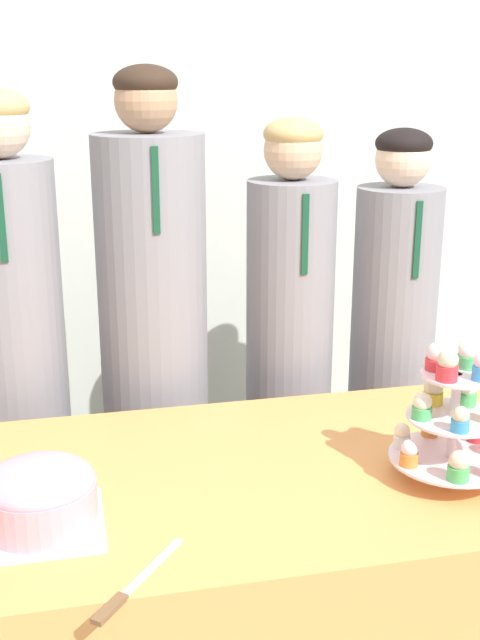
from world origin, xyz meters
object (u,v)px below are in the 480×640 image
at_px(round_cake, 40,495).
at_px(student_1, 155,368).
at_px(student_2, 289,374).
at_px(student_3, 390,371).
at_px(cupcake_stand, 455,415).
at_px(student_0, 20,384).
at_px(cake_knife, 126,593).

xyz_separation_m(round_cake, student_1, (0.31, 0.76, -0.05)).
height_order(student_2, student_3, student_2).
xyz_separation_m(cupcake_stand, student_1, (-0.55, 0.75, -0.12)).
relative_size(student_0, student_3, 1.08).
height_order(round_cake, student_2, student_2).
bearing_deg(cupcake_stand, student_3, 76.31).
xyz_separation_m(student_1, student_3, (0.73, -0.00, -0.07)).
relative_size(cupcake_stand, student_1, 0.19).
bearing_deg(student_0, student_2, -0.00).
bearing_deg(round_cake, cupcake_stand, 0.82).
bearing_deg(student_3, student_2, 180.00).
xyz_separation_m(cake_knife, student_3, (0.90, 1.01, -0.05)).
xyz_separation_m(cake_knife, student_2, (0.57, 1.01, -0.03)).
distance_m(cake_knife, student_1, 1.02).
bearing_deg(student_3, cake_knife, -131.92).
bearing_deg(round_cake, student_3, 36.17).
distance_m(round_cake, cupcake_stand, 0.86).
relative_size(round_cake, student_3, 0.17).
height_order(cake_knife, student_2, student_2).
distance_m(cake_knife, student_2, 1.16).
height_order(cake_knife, cupcake_stand, cupcake_stand).
distance_m(cake_knife, cupcake_stand, 0.78).
relative_size(cake_knife, student_2, 0.15).
bearing_deg(cupcake_stand, cake_knife, -160.49).
height_order(student_1, student_2, student_1).
xyz_separation_m(cupcake_stand, student_0, (-0.93, 0.75, -0.14)).
relative_size(student_1, student_2, 1.10).
height_order(cake_knife, student_3, student_3).
height_order(student_0, student_3, student_0).
bearing_deg(student_3, student_1, 180.00).
bearing_deg(student_2, student_1, 180.00).
xyz_separation_m(round_cake, student_3, (1.04, 0.76, -0.12)).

